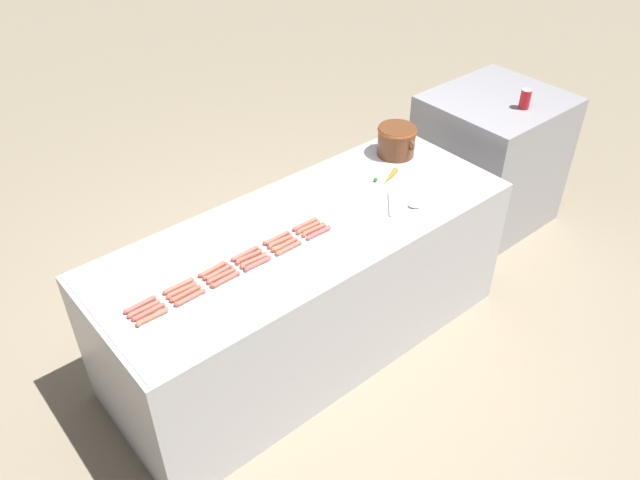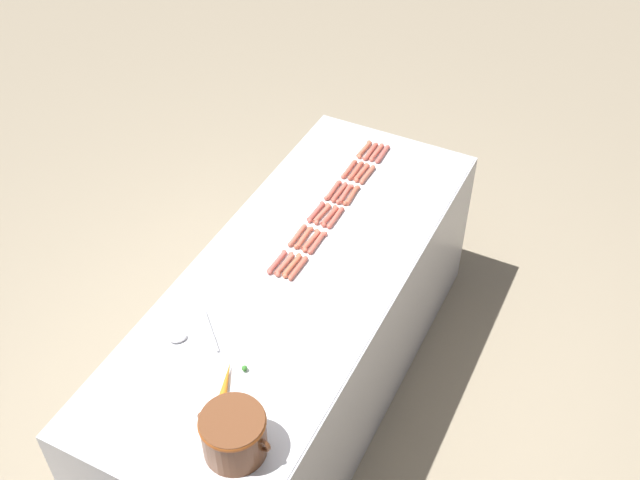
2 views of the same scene
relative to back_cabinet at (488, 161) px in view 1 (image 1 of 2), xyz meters
The scene contains 31 objects.
ground_plane 1.85m from the back_cabinet, 84.65° to the right, with size 20.00×20.00×0.00m, color gray.
griddle_counter 1.79m from the back_cabinet, 84.65° to the right, with size 0.87×2.26×0.84m.
back_cabinet is the anchor object (origin of this frame).
hot_dog_0 2.73m from the back_cabinet, 86.52° to the right, with size 0.03×0.16×0.02m.
hot_dog_1 2.55m from the back_cabinet, 86.27° to the right, with size 0.03×0.16×0.02m.
hot_dog_2 2.37m from the back_cabinet, 85.91° to the right, with size 0.03×0.16×0.02m.
hot_dog_3 2.19m from the back_cabinet, 85.65° to the right, with size 0.03×0.16×0.02m.
hot_dog_4 2.01m from the back_cabinet, 85.28° to the right, with size 0.03×0.16×0.02m.
hot_dog_5 1.83m from the back_cabinet, 84.67° to the right, with size 0.03×0.16×0.02m.
hot_dog_6 2.74m from the back_cabinet, 85.77° to the right, with size 0.03×0.16×0.02m.
hot_dog_7 2.55m from the back_cabinet, 85.47° to the right, with size 0.03×0.16×0.02m.
hot_dog_8 2.37m from the back_cabinet, 85.07° to the right, with size 0.03×0.16×0.02m.
hot_dog_9 2.19m from the back_cabinet, 84.79° to the right, with size 0.03×0.16×0.02m.
hot_dog_10 2.01m from the back_cabinet, 84.29° to the right, with size 0.03×0.16×0.02m.
hot_dog_11 1.84m from the back_cabinet, 83.71° to the right, with size 0.03×0.16×0.02m.
hot_dog_12 2.73m from the back_cabinet, 85.12° to the right, with size 0.03×0.16×0.02m.
hot_dog_13 2.55m from the back_cabinet, 84.77° to the right, with size 0.03×0.16×0.02m.
hot_dog_14 2.37m from the back_cabinet, 84.34° to the right, with size 0.03×0.16×0.02m.
hot_dog_15 2.20m from the back_cabinet, 83.79° to the right, with size 0.03×0.16×0.02m.
hot_dog_16 2.02m from the back_cabinet, 83.22° to the right, with size 0.03×0.16×0.02m.
hot_dog_17 1.83m from the back_cabinet, 82.65° to the right, with size 0.03×0.16×0.02m.
hot_dog_18 2.74m from the back_cabinet, 84.36° to the right, with size 0.03×0.16×0.02m.
hot_dog_19 2.55m from the back_cabinet, 83.97° to the right, with size 0.03×0.16×0.02m.
hot_dog_20 2.37m from the back_cabinet, 83.53° to the right, with size 0.03×0.16×0.02m.
hot_dog_21 2.20m from the back_cabinet, 82.96° to the right, with size 0.03×0.16×0.02m.
hot_dog_22 2.02m from the back_cabinet, 82.29° to the right, with size 0.02×0.16×0.02m.
hot_dog_23 1.84m from the back_cabinet, 81.50° to the right, with size 0.03×0.16×0.02m.
bean_pot 1.03m from the back_cabinet, 93.13° to the right, with size 0.29×0.23×0.18m.
serving_spoon 1.37m from the back_cabinet, 73.51° to the right, with size 0.22×0.21×0.02m.
carrot 1.21m from the back_cabinet, 83.79° to the right, with size 0.09×0.18×0.03m.
soda_can 0.57m from the back_cabinet, ahead, with size 0.07×0.07×0.13m.
Camera 1 is at (2.04, -1.62, 2.76)m, focal length 35.75 mm.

